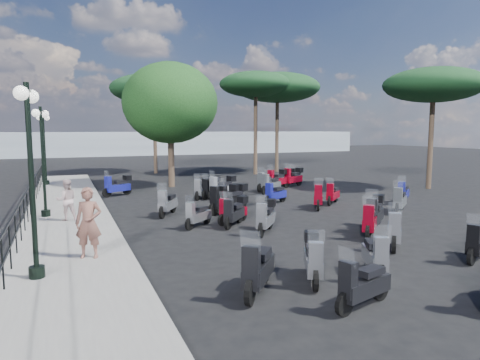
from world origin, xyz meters
name	(u,v)px	position (x,y,z in m)	size (l,w,h in m)	color
ground	(256,220)	(0.00, 0.00, 0.00)	(120.00, 120.00, 0.00)	black
sidewalk	(68,217)	(-6.50, 3.00, 0.07)	(3.00, 30.00, 0.15)	slate
railing	(28,198)	(-7.80, 2.80, 0.90)	(0.04, 26.04, 1.10)	black
lamp_post_0	(31,169)	(-7.22, -4.22, 2.54)	(0.43, 1.23, 4.19)	black
lamp_post_1	(43,154)	(-7.26, 2.97, 2.46)	(0.55, 1.15, 4.04)	black
lamp_post_2	(44,144)	(-7.53, 13.09, 2.51)	(0.68, 1.14, 4.14)	black
woman	(89,223)	(-6.06, -3.11, 1.04)	(0.65, 0.43, 1.79)	brown
pedestrian_far	(67,200)	(-6.52, 1.91, 0.88)	(0.71, 0.56, 1.47)	#C5AAA9
scooter_0	(363,286)	(-1.48, -7.99, 0.45)	(1.57, 0.70, 1.28)	black
scooter_1	(313,259)	(-1.54, -6.37, 0.50)	(0.95, 1.52, 1.32)	black
scooter_2	(233,211)	(-1.00, -0.20, 0.46)	(1.41, 0.89, 1.22)	black
scooter_3	(233,214)	(-1.17, -0.65, 0.45)	(1.17, 1.27, 1.30)	black
scooter_4	(167,204)	(-2.88, 2.07, 0.47)	(1.05, 1.49, 1.37)	black
scooter_5	(118,186)	(-4.08, 7.95, 0.51)	(1.55, 0.97, 1.34)	black
scooter_6	(258,270)	(-3.00, -6.57, 0.51)	(1.25, 1.51, 1.47)	black
scooter_7	(375,257)	(-0.07, -6.68, 0.47)	(0.94, 1.55, 1.35)	black
scooter_8	(266,217)	(-0.54, -1.93, 0.51)	(1.22, 1.41, 1.36)	black
scooter_9	(198,216)	(-2.37, -0.32, 0.41)	(1.22, 1.03, 1.20)	black
scooter_10	(202,189)	(-0.38, 5.52, 0.49)	(1.14, 1.36, 1.29)	black
scooter_11	(211,188)	(0.11, 5.55, 0.48)	(1.29, 1.20, 1.28)	black
scooter_13	(394,231)	(2.06, -4.94, 0.49)	(1.27, 1.38, 1.41)	black
scooter_14	(370,220)	(2.30, -3.61, 0.52)	(1.35, 1.35, 1.39)	black
scooter_15	(232,199)	(-0.32, 1.66, 0.56)	(1.69, 1.11, 1.48)	black
scooter_16	(271,185)	(3.46, 5.68, 0.48)	(1.53, 1.01, 1.37)	black
scooter_17	(222,188)	(0.54, 5.15, 0.54)	(1.69, 0.93, 1.42)	black
scooter_19	(480,242)	(3.27, -6.71, 0.49)	(1.55, 0.83, 1.30)	black
scooter_20	(375,214)	(3.02, -2.95, 0.55)	(1.51, 1.34, 1.47)	black
scooter_21	(318,197)	(3.41, 1.09, 0.48)	(1.06, 1.52, 1.38)	black
scooter_22	(275,194)	(2.27, 2.87, 0.44)	(1.45, 0.88, 1.26)	black
scooter_23	(293,178)	(5.91, 7.63, 0.54)	(1.67, 1.02, 1.44)	black
scooter_26	(403,193)	(7.70, 0.69, 0.46)	(1.38, 1.11, 1.33)	black
scooter_27	(400,201)	(5.97, -0.96, 0.48)	(1.42, 1.18, 1.38)	black
scooter_28	(333,194)	(4.64, 1.80, 0.44)	(1.26, 1.12, 1.26)	black
scooter_29	(295,176)	(6.91, 9.19, 0.43)	(1.14, 1.18, 1.23)	black
scooter_30	(225,200)	(-0.63, 1.66, 0.56)	(1.69, 1.11, 1.48)	black
scooter_31	(277,180)	(4.54, 7.08, 0.54)	(1.67, 1.02, 1.44)	black
scooter_32	(266,183)	(3.65, 6.62, 0.48)	(1.53, 1.01, 1.37)	black
broadleaf_tree	(170,103)	(-0.70, 10.39, 4.87)	(5.50, 5.50, 7.22)	#38281E
pine_0	(256,85)	(6.80, 14.91, 6.63)	(5.38, 5.38, 7.60)	#38281E
pine_1	(277,88)	(9.17, 16.00, 6.59)	(6.64, 6.64, 7.77)	#38281E
pine_2	(154,89)	(0.02, 18.55, 6.37)	(6.56, 6.56, 7.54)	#38281E
pine_3	(434,85)	(12.63, 3.92, 5.80)	(5.50, 5.50, 6.78)	#38281E
distant_hills	(115,143)	(0.00, 45.00, 1.50)	(70.00, 8.00, 3.00)	gray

